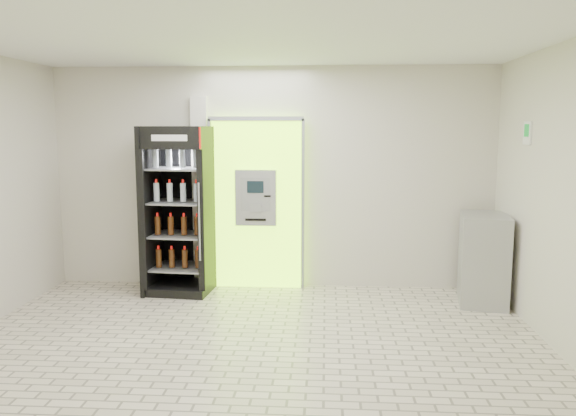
{
  "coord_description": "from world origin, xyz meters",
  "views": [
    {
      "loc": [
        0.73,
        -5.11,
        2.17
      ],
      "look_at": [
        0.31,
        1.2,
        1.27
      ],
      "focal_mm": 35.0,
      "sensor_mm": 36.0,
      "label": 1
    }
  ],
  "objects": [
    {
      "name": "ground",
      "position": [
        0.0,
        0.0,
        0.0
      ],
      "size": [
        6.0,
        6.0,
        0.0
      ],
      "primitive_type": "plane",
      "color": "beige",
      "rests_on": "ground"
    },
    {
      "name": "room_shell",
      "position": [
        0.0,
        0.0,
        1.84
      ],
      "size": [
        6.0,
        6.0,
        6.0
      ],
      "color": "beige",
      "rests_on": "ground"
    },
    {
      "name": "atm_assembly",
      "position": [
        -0.2,
        2.41,
        1.17
      ],
      "size": [
        1.3,
        0.24,
        2.33
      ],
      "color": "#9BFB17",
      "rests_on": "ground"
    },
    {
      "name": "pillar",
      "position": [
        -0.98,
        2.45,
        1.3
      ],
      "size": [
        0.22,
        0.11,
        2.6
      ],
      "color": "silver",
      "rests_on": "ground"
    },
    {
      "name": "beverage_cooler",
      "position": [
        -1.2,
        2.13,
        1.06
      ],
      "size": [
        0.88,
        0.81,
        2.2
      ],
      "rotation": [
        0.0,
        0.0,
        -0.08
      ],
      "color": "black",
      "rests_on": "ground"
    },
    {
      "name": "steel_cabinet",
      "position": [
        2.71,
        1.89,
        0.56
      ],
      "size": [
        0.7,
        0.92,
        1.12
      ],
      "rotation": [
        0.0,
        0.0,
        -0.17
      ],
      "color": "#9EA0A5",
      "rests_on": "ground"
    },
    {
      "name": "exit_sign",
      "position": [
        2.99,
        1.4,
        2.12
      ],
      "size": [
        0.02,
        0.22,
        0.26
      ],
      "color": "white",
      "rests_on": "room_shell"
    }
  ]
}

